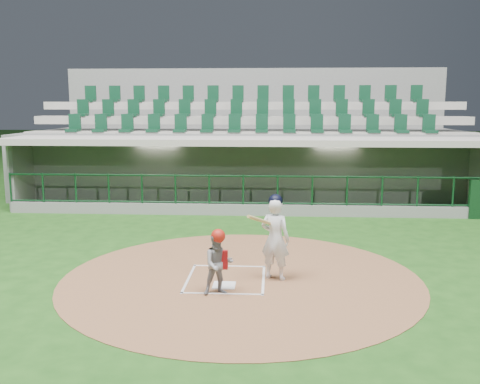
% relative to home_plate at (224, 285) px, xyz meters
% --- Properties ---
extents(ground, '(120.00, 120.00, 0.00)m').
position_rel_home_plate_xyz_m(ground, '(0.00, 0.70, -0.02)').
color(ground, '#194513').
rests_on(ground, ground).
extents(dirt_circle, '(7.20, 7.20, 0.01)m').
position_rel_home_plate_xyz_m(dirt_circle, '(0.30, 0.50, -0.02)').
color(dirt_circle, brown).
rests_on(dirt_circle, ground).
extents(home_plate, '(0.43, 0.43, 0.02)m').
position_rel_home_plate_xyz_m(home_plate, '(0.00, 0.00, 0.00)').
color(home_plate, white).
rests_on(home_plate, dirt_circle).
extents(batter_box_chalk, '(1.55, 1.80, 0.01)m').
position_rel_home_plate_xyz_m(batter_box_chalk, '(0.00, 0.40, -0.00)').
color(batter_box_chalk, silver).
rests_on(batter_box_chalk, ground).
extents(dugout_structure, '(16.40, 3.70, 3.00)m').
position_rel_home_plate_xyz_m(dugout_structure, '(0.22, 8.51, 0.94)').
color(dugout_structure, slate).
rests_on(dugout_structure, ground).
extents(seating_deck, '(17.00, 6.72, 5.15)m').
position_rel_home_plate_xyz_m(seating_deck, '(0.00, 11.61, 1.40)').
color(seating_deck, slate).
rests_on(seating_deck, ground).
extents(batter, '(0.89, 0.94, 1.72)m').
position_rel_home_plate_xyz_m(batter, '(0.97, 0.48, 0.85)').
color(batter, white).
rests_on(batter, dirt_circle).
extents(catcher, '(0.66, 0.58, 1.23)m').
position_rel_home_plate_xyz_m(catcher, '(-0.06, -0.44, 0.59)').
color(catcher, gray).
rests_on(catcher, dirt_circle).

